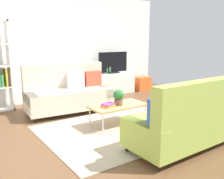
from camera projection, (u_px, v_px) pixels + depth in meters
The scene contains 16 objects.
ground_plane at pixel (123, 125), 4.94m from camera, with size 7.68×7.68×0.00m, color brown.
wall_far at pixel (62, 47), 6.90m from camera, with size 6.40×0.12×2.90m, color white.
area_rug at pixel (122, 128), 4.71m from camera, with size 2.90×2.20×0.01m, color tan.
couch_beige at pixel (69, 93), 5.75m from camera, with size 1.97×1.01×1.10m.
couch_green at pixel (187, 120), 3.83m from camera, with size 1.90×0.85×1.10m.
coffee_table at pixel (118, 106), 4.83m from camera, with size 1.10×0.56×0.42m.
tv_console at pixel (113, 83), 7.68m from camera, with size 1.40×0.44×0.64m, color silver.
tv at pixel (113, 63), 7.54m from camera, with size 1.00×0.20×0.64m.
storage_trunk at pixel (142, 83), 8.23m from camera, with size 0.52×0.40×0.44m, color orange.
potted_plant at pixel (119, 97), 4.75m from camera, with size 0.20×0.20×0.31m.
table_book_0 at pixel (108, 106), 4.67m from camera, with size 0.24×0.18×0.04m, color gold.
table_book_1 at pixel (108, 104), 4.66m from camera, with size 0.24×0.18×0.03m, color purple.
vase_0 at pixel (96, 72), 7.31m from camera, with size 0.12×0.12×0.17m, color #33B29E.
vase_1 at pixel (101, 72), 7.42m from camera, with size 0.11×0.11×0.12m, color #4C72B2.
bottle_0 at pixel (107, 71), 7.44m from camera, with size 0.05×0.05×0.17m, color #3F8C4C.
bottle_1 at pixel (110, 70), 7.49m from camera, with size 0.06×0.06×0.21m, color #3F8C4C.
Camera 1 is at (-2.85, -3.74, 1.68)m, focal length 39.98 mm.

